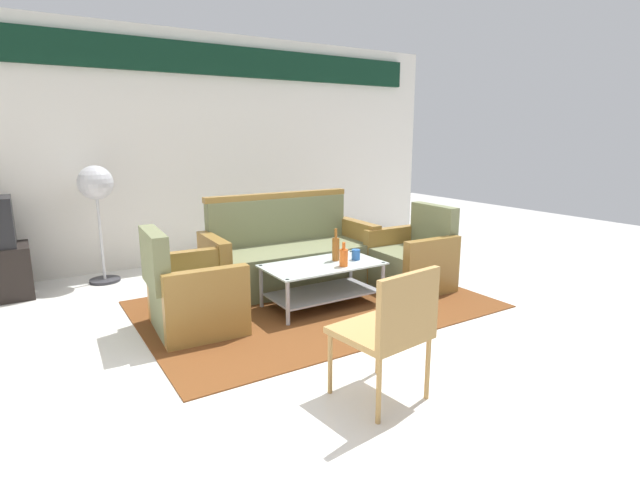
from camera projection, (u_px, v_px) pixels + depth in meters
name	position (u px, v px, depth m)	size (l,w,h in m)	color
ground_plane	(360.00, 331.00, 4.00)	(14.00, 14.00, 0.00)	silver
wall_back	(219.00, 143.00, 6.21)	(6.52, 0.19, 2.80)	silver
rug	(315.00, 304.00, 4.61)	(3.14, 2.11, 0.01)	brown
couch	(290.00, 257.00, 5.14)	(1.82, 0.79, 0.96)	#6B704C
armchair_left	(192.00, 296.00, 3.99)	(0.74, 0.80, 0.85)	#6B704C
armchair_right	(413.00, 261.00, 5.09)	(0.72, 0.78, 0.85)	#6B704C
coffee_table	(323.00, 278.00, 4.53)	(1.10, 0.60, 0.40)	silver
bottle_brown	(336.00, 249.00, 4.60)	(0.07, 0.07, 0.31)	brown
bottle_orange	(344.00, 257.00, 4.41)	(0.08, 0.08, 0.22)	#D85919
cup	(356.00, 255.00, 4.64)	(0.08, 0.08, 0.10)	#2659A5
pedestal_fan	(96.00, 190.00, 5.13)	(0.36, 0.36, 1.27)	#2D2D33
wicker_chair	(391.00, 325.00, 2.84)	(0.53, 0.53, 0.84)	#AD844C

